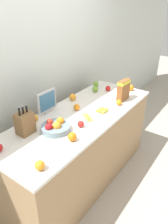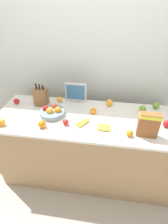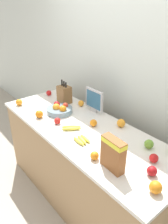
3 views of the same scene
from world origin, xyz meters
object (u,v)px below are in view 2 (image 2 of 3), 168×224
object	(u,v)px
orange_front_center	(130,133)
orange_near_bowl	(110,103)
knife_block	(41,97)
cereal_box	(149,124)
banana_bunch_left	(104,127)
apple_by_knife_block	(167,124)
apple_middle	(66,122)
apple_near_bananas	(143,109)
orange_mid_right	(60,99)
orange_mid_left	(1,122)
apple_rear	(16,101)
orange_by_cereal	(42,124)
apple_rightmost	(156,116)
orange_front_right	(93,111)
small_monitor	(76,92)
banana_bunch_right	(83,122)
fruit_bowl	(52,112)
apple_front	(156,106)

from	to	relation	value
orange_front_center	orange_near_bowl	world-z (taller)	orange_near_bowl
knife_block	cereal_box	xyz separation A→B (m)	(1.20, -0.40, 0.03)
banana_bunch_left	apple_by_knife_block	distance (m)	0.65
knife_block	apple_middle	size ratio (longest dim) A/B	4.64
apple_near_bananas	orange_mid_right	world-z (taller)	apple_near_bananas
apple_near_bananas	orange_mid_left	world-z (taller)	same
apple_rear	orange_by_cereal	world-z (taller)	orange_by_cereal
banana_bunch_left	apple_middle	distance (m)	0.40
apple_middle	orange_mid_left	bearing A→B (deg)	-170.52
knife_block	orange_front_center	bearing A→B (deg)	-22.70
knife_block	orange_mid_right	distance (m)	0.24
apple_rightmost	orange_near_bowl	bearing A→B (deg)	158.71
orange_near_bowl	orange_front_right	xyz separation A→B (m)	(-0.18, -0.20, -0.01)
small_monitor	apple_rear	distance (m)	0.75
apple_near_bananas	orange_near_bowl	bearing A→B (deg)	168.11
orange_mid_left	banana_bunch_right	bearing A→B (deg)	10.47
apple_middle	orange_mid_right	distance (m)	0.49
cereal_box	orange_front_right	size ratio (longest dim) A/B	3.57
apple_middle	orange_front_right	size ratio (longest dim) A/B	0.91
small_monitor	orange_mid_right	world-z (taller)	small_monitor
fruit_bowl	orange_front_center	distance (m)	0.88
apple_by_knife_block	orange_by_cereal	size ratio (longest dim) A/B	0.90
orange_mid_right	orange_near_bowl	bearing A→B (deg)	0.10
apple_front	orange_by_cereal	bearing A→B (deg)	-156.19
apple_rear	orange_front_right	size ratio (longest dim) A/B	0.97
cereal_box	apple_by_knife_block	bearing A→B (deg)	39.76
apple_by_knife_block	orange_near_bowl	world-z (taller)	orange_near_bowl
apple_front	apple_by_knife_block	distance (m)	0.35
orange_mid_right	orange_mid_left	size ratio (longest dim) A/B	0.90
orange_near_bowl	apple_middle	bearing A→B (deg)	-134.65
apple_by_knife_block	apple_near_bananas	bearing A→B (deg)	129.61
knife_block	orange_by_cereal	world-z (taller)	knife_block
apple_middle	orange_by_cereal	distance (m)	0.24
knife_block	orange_by_cereal	distance (m)	0.46
apple_middle	orange_by_cereal	world-z (taller)	orange_by_cereal
cereal_box	orange_mid_left	world-z (taller)	cereal_box
banana_bunch_left	banana_bunch_right	size ratio (longest dim) A/B	0.80
orange_mid_left	orange_mid_right	bearing A→B (deg)	49.66
orange_by_cereal	orange_mid_right	bearing A→B (deg)	84.94
cereal_box	apple_near_bananas	bearing A→B (deg)	91.33
knife_block	orange_by_cereal	bearing A→B (deg)	-70.06
orange_mid_right	orange_front_center	distance (m)	0.99
orange_near_bowl	orange_by_cereal	bearing A→B (deg)	-142.04
orange_front_right	orange_mid_left	bearing A→B (deg)	-158.62
banana_bunch_left	apple_rear	size ratio (longest dim) A/B	2.24
apple_by_knife_block	orange_front_right	bearing A→B (deg)	170.11
orange_front_center	apple_rightmost	bearing A→B (deg)	46.81
banana_bunch_left	apple_rightmost	bearing A→B (deg)	24.28
apple_near_bananas	orange_front_center	size ratio (longest dim) A/B	1.15
apple_front	orange_mid_left	size ratio (longest dim) A/B	1.01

